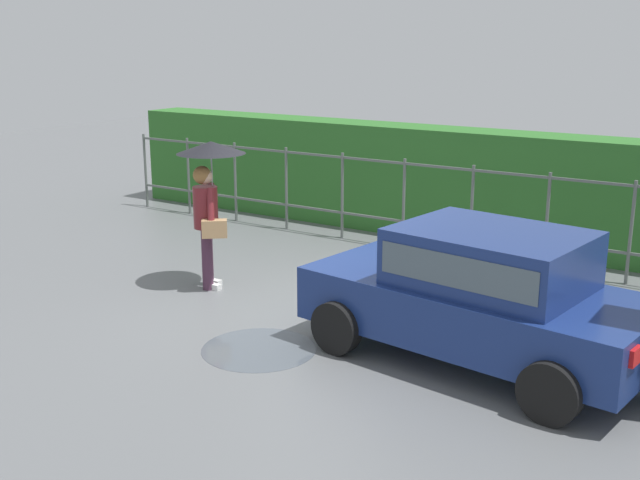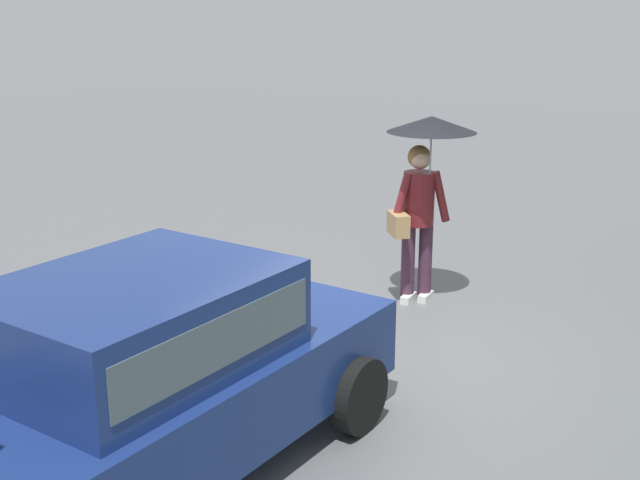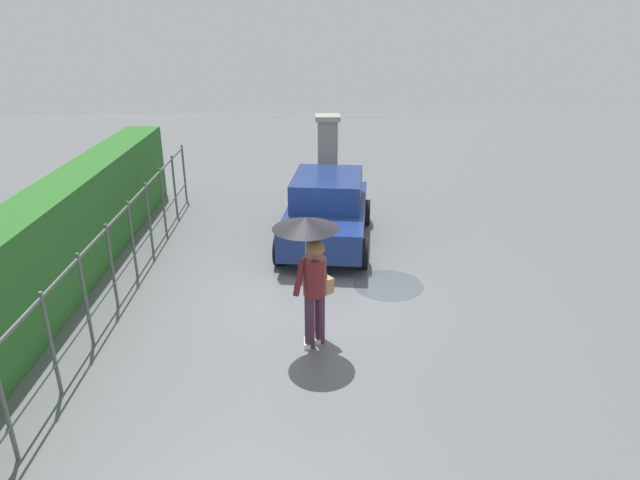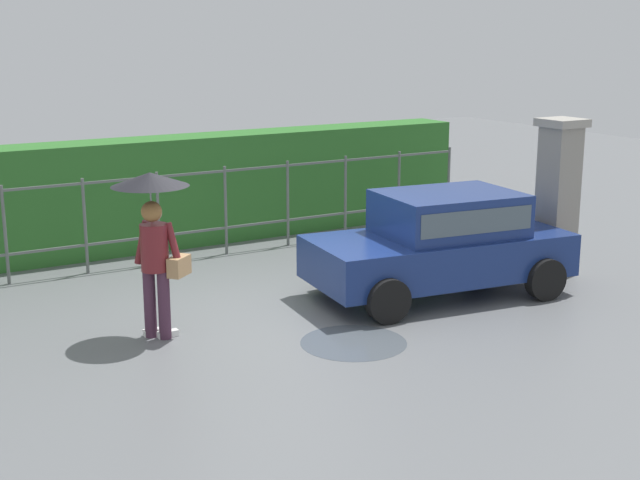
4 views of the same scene
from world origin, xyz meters
name	(u,v)px [view 4 (image 4 of 4)]	position (x,y,z in m)	size (l,w,h in m)	color
ground_plane	(279,315)	(0.00, 0.00, 0.00)	(40.00, 40.00, 0.00)	slate
car	(442,240)	(2.46, -0.34, 0.80)	(3.89, 2.22, 1.48)	navy
pedestrian	(154,221)	(-1.67, 0.05, 1.47)	(0.95, 0.95, 2.05)	#47283D
gate_pillar	(558,196)	(4.61, -0.42, 1.24)	(0.60, 0.60, 2.42)	gray
fence_section	(158,213)	(-0.39, 3.38, 0.83)	(11.98, 0.05, 1.50)	#59605B
hedge_row	(135,195)	(-0.39, 4.48, 0.95)	(12.93, 0.90, 1.90)	#2D6B28
puddle_near	(354,342)	(0.28, -1.40, 0.00)	(1.30, 1.30, 0.00)	#4C545B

